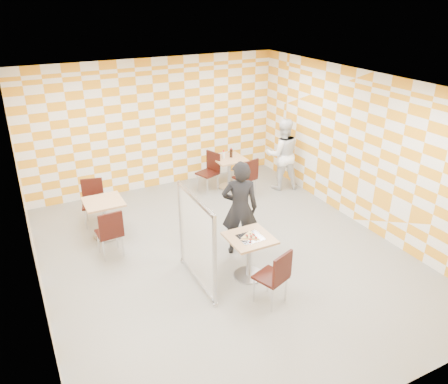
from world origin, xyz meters
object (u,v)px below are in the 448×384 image
object	(u,v)px
main_table	(249,250)
man_white	(282,154)
chair_empty_near	(110,230)
chair_empty_far	(93,198)
man_dark	(240,208)
chair_second_front	(248,175)
chair_second_side	(210,169)
empty_table	(105,212)
chair_main_front	(276,274)
partition	(196,241)
second_table	(229,168)
sport_bottle	(224,155)
soda_bottle	(231,153)

from	to	relation	value
main_table	man_white	world-z (taller)	man_white
chair_empty_near	chair_empty_far	xyz separation A→B (m)	(0.00, 1.44, 0.00)
man_dark	chair_empty_near	bearing A→B (deg)	1.88
chair_second_front	chair_empty_far	size ratio (longest dim) A/B	1.00
chair_second_side	man_white	world-z (taller)	man_white
empty_table	chair_main_front	xyz separation A→B (m)	(1.78, -3.16, 0.04)
chair_second_side	man_dark	size ratio (longest dim) A/B	0.53
chair_empty_near	partition	xyz separation A→B (m)	(1.04, -1.37, 0.25)
man_dark	man_white	distance (m)	3.03
chair_second_side	partition	world-z (taller)	partition
partition	man_dark	bearing A→B (deg)	26.55
empty_table	chair_second_side	world-z (taller)	chair_second_side
main_table	chair_empty_far	xyz separation A→B (m)	(-1.87, 3.02, 0.04)
chair_main_front	chair_empty_near	size ratio (longest dim) A/B	1.00
chair_main_front	chair_empty_far	distance (m)	4.24
second_table	chair_main_front	distance (m)	4.35
chair_empty_near	sport_bottle	world-z (taller)	sport_bottle
man_dark	empty_table	bearing A→B (deg)	-15.17
chair_main_front	chair_empty_near	world-z (taller)	same
main_table	partition	xyz separation A→B (m)	(-0.83, 0.21, 0.28)
second_table	sport_bottle	xyz separation A→B (m)	(-0.12, 0.05, 0.33)
main_table	chair_empty_near	bearing A→B (deg)	139.87
chair_main_front	sport_bottle	xyz separation A→B (m)	(1.24, 4.17, 0.29)
second_table	man_white	size ratio (longest dim) A/B	0.44
main_table	soda_bottle	world-z (taller)	soda_bottle
empty_table	chair_second_front	distance (m)	3.29
second_table	chair_empty_near	size ratio (longest dim) A/B	0.81
chair_second_front	chair_second_side	distance (m)	0.94
main_table	chair_main_front	xyz separation A→B (m)	(-0.01, -0.80, 0.04)
second_table	chair_empty_near	distance (m)	3.68
main_table	chair_second_front	distance (m)	3.05
chair_empty_far	sport_bottle	world-z (taller)	sport_bottle
partition	man_white	size ratio (longest dim) A/B	0.91
empty_table	partition	distance (m)	2.37
chair_second_front	sport_bottle	bearing A→B (deg)	109.17
empty_table	chair_second_front	bearing A→B (deg)	5.30
chair_second_front	chair_empty_near	bearing A→B (deg)	-162.01
man_white	soda_bottle	distance (m)	1.19
chair_second_side	sport_bottle	world-z (taller)	sport_bottle
partition	man_white	world-z (taller)	man_white
main_table	second_table	bearing A→B (deg)	67.83
partition	man_dark	xyz separation A→B (m)	(1.05, 0.52, 0.08)
soda_bottle	sport_bottle	bearing A→B (deg)	175.24
partition	sport_bottle	distance (m)	3.78
man_white	chair_empty_near	bearing A→B (deg)	33.89
chair_empty_far	soda_bottle	size ratio (longest dim) A/B	4.02
chair_empty_near	soda_bottle	distance (m)	3.76
empty_table	soda_bottle	world-z (taller)	soda_bottle
chair_second_front	man_white	world-z (taller)	man_white
chair_second_front	sport_bottle	distance (m)	0.81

